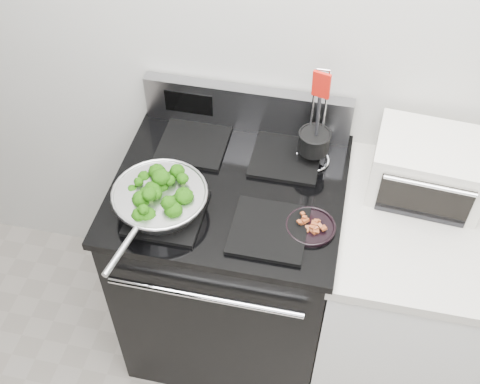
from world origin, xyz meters
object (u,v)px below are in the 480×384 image
(gas_range, at_px, (231,263))
(bacon_plate, at_px, (311,224))
(skillet, at_px, (160,199))
(toaster_oven, at_px, (429,168))
(utensil_holder, at_px, (313,146))

(gas_range, xyz_separation_m, bacon_plate, (0.30, -0.13, 0.48))
(skillet, bearing_deg, bacon_plate, 13.12)
(skillet, height_order, bacon_plate, skillet)
(gas_range, bearing_deg, toaster_oven, 12.64)
(bacon_plate, bearing_deg, gas_range, 156.07)
(utensil_holder, distance_m, toaster_oven, 0.39)
(utensil_holder, bearing_deg, gas_range, -131.17)
(gas_range, xyz_separation_m, utensil_holder, (0.26, 0.17, 0.53))
(skillet, height_order, toaster_oven, toaster_oven)
(skillet, distance_m, utensil_holder, 0.56)
(toaster_oven, bearing_deg, utensil_holder, -179.73)
(utensil_holder, relative_size, toaster_oven, 1.02)
(skillet, relative_size, bacon_plate, 3.04)
(skillet, distance_m, bacon_plate, 0.49)
(skillet, relative_size, utensil_holder, 1.26)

